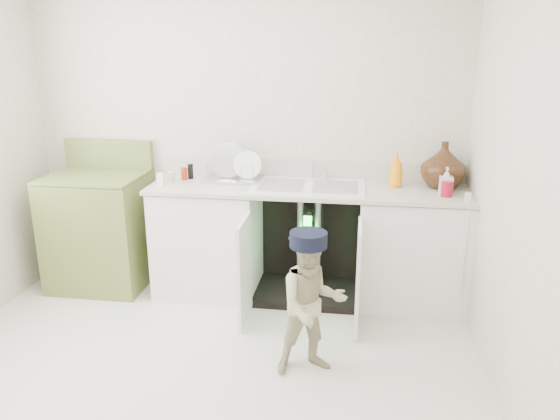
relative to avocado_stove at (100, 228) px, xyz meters
The scene contains 5 objects.
ground 1.73m from the avocado_stove, 45.40° to the right, with size 3.50×3.50×0.00m, color beige.
room_shell 1.83m from the avocado_stove, 45.40° to the right, with size 6.00×5.50×1.26m.
counter_run 1.75m from the avocado_stove, ahead, with size 2.44×1.02×1.25m.
avocado_stove is the anchor object (origin of this frame).
repair_worker 2.11m from the avocado_stove, 29.09° to the right, with size 0.53×0.95×0.91m.
Camera 1 is at (0.92, -2.80, 1.96)m, focal length 35.00 mm.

